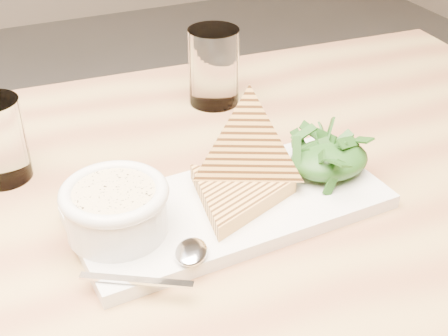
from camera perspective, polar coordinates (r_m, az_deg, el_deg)
name	(u,v)px	position (r m, az deg, el deg)	size (l,w,h in m)	color
table_top	(155,253)	(0.70, -6.34, -7.75)	(1.33, 0.88, 0.04)	tan
table_leg_br	(368,204)	(1.44, 12.99, -3.23)	(0.06, 0.06, 0.71)	tan
platter	(231,207)	(0.72, 0.65, -3.60)	(0.36, 0.16, 0.02)	white
soup_bowl	(116,215)	(0.66, -9.80, -4.24)	(0.11, 0.11, 0.04)	white
soup	(114,194)	(0.65, -10.02, -2.40)	(0.09, 0.09, 0.01)	beige
bowl_rim	(114,193)	(0.65, -10.03, -2.26)	(0.11, 0.11, 0.01)	white
sandwich_flat	(235,196)	(0.70, 1.02, -2.55)	(0.15, 0.15, 0.02)	gold
sandwich_lean	(249,149)	(0.71, 2.26, 1.77)	(0.15, 0.15, 0.08)	gold
salad_base	(329,160)	(0.76, 9.58, 0.76)	(0.10, 0.08, 0.04)	black
arugula_pile	(330,154)	(0.76, 9.64, 1.28)	(0.11, 0.10, 0.05)	#2A5E1D
spoon_bowl	(191,252)	(0.63, -3.00, -7.65)	(0.03, 0.04, 0.01)	silver
spoon_handle	(136,280)	(0.61, -8.02, -10.13)	(0.11, 0.01, 0.00)	silver
glass_far	(214,67)	(0.94, -0.94, 9.25)	(0.08, 0.08, 0.12)	white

